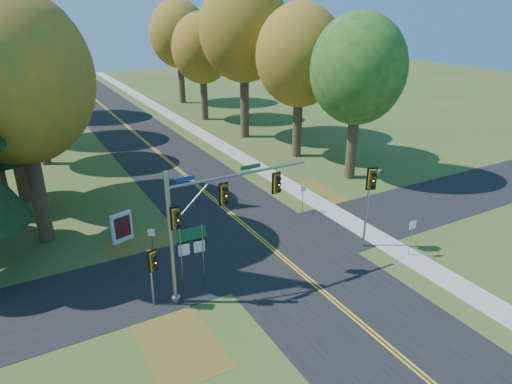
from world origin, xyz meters
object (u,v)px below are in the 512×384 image
east_signal_pole (370,188)px  route_sign_cluster (192,245)px  traffic_mast (208,214)px  info_kiosk (122,227)px

east_signal_pole → route_sign_cluster: 10.23m
east_signal_pole → route_sign_cluster: (-10.05, 1.27, -1.43)m
traffic_mast → east_signal_pole: size_ratio=1.47×
route_sign_cluster → east_signal_pole: bearing=-3.3°
traffic_mast → route_sign_cluster: bearing=121.8°
traffic_mast → east_signal_pole: bearing=-2.1°
traffic_mast → route_sign_cluster: 2.17m
info_kiosk → east_signal_pole: bearing=-49.9°
traffic_mast → route_sign_cluster: traffic_mast is taller
traffic_mast → info_kiosk: (-2.46, 7.27, -3.33)m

